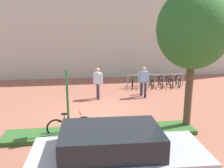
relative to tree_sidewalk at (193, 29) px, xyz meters
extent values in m
plane|color=#9E5B47|center=(-3.15, 2.19, -3.80)|extent=(60.00, 60.00, 0.00)
cube|color=beige|center=(-3.15, 10.61, 1.20)|extent=(28.00, 1.20, 10.00)
cube|color=#336028|center=(-3.36, -0.14, -3.72)|extent=(7.00, 1.10, 0.16)
cylinder|color=brown|center=(0.00, 0.00, -2.42)|extent=(0.28, 0.28, 2.76)
ellipsoid|color=#2D6628|center=(0.00, 0.00, 0.03)|extent=(2.65, 2.65, 2.92)
cylinder|color=#2D7238|center=(-4.55, -0.14, -2.55)|extent=(0.08, 0.08, 2.48)
cube|color=#198C33|center=(-4.55, -0.14, -1.59)|extent=(0.07, 0.36, 0.52)
cube|color=white|center=(-4.55, -0.14, -1.59)|extent=(0.07, 0.30, 0.44)
torus|color=black|center=(-5.02, -0.06, -3.47)|extent=(0.66, 0.15, 0.66)
torus|color=black|center=(-4.01, 0.08, -3.47)|extent=(0.66, 0.15, 0.66)
cylinder|color=red|center=(-4.52, 0.01, -3.25)|extent=(0.83, 0.15, 0.04)
cylinder|color=red|center=(-4.42, 0.03, -3.50)|extent=(0.60, 0.12, 0.44)
cylinder|color=red|center=(-4.70, -0.01, -3.13)|extent=(0.04, 0.04, 0.28)
cube|color=black|center=(-4.70, -0.01, -2.97)|extent=(0.21, 0.11, 0.05)
cylinder|color=red|center=(-4.13, 0.07, -2.99)|extent=(0.10, 0.42, 0.04)
cylinder|color=#99999E|center=(-1.00, 6.65, -3.40)|extent=(0.06, 0.06, 0.80)
cylinder|color=#99999E|center=(2.70, 6.58, -3.40)|extent=(0.06, 0.06, 0.80)
cylinder|color=#99999E|center=(0.85, 6.62, -3.00)|extent=(3.70, 0.13, 0.06)
torus|color=black|center=(-0.78, 6.18, -3.49)|extent=(0.17, 0.61, 0.61)
torus|color=black|center=(-0.60, 7.10, -3.49)|extent=(0.17, 0.61, 0.61)
cylinder|color=#1E7233|center=(-0.69, 6.64, -3.29)|extent=(0.18, 0.76, 0.03)
cylinder|color=#1E7233|center=(-0.67, 6.73, -3.52)|extent=(0.14, 0.55, 0.40)
cylinder|color=#1E7233|center=(-0.72, 6.47, -3.18)|extent=(0.03, 0.03, 0.26)
cube|color=black|center=(-0.72, 6.47, -3.03)|extent=(0.11, 0.19, 0.05)
cylinder|color=#1E7233|center=(-0.62, 6.99, -3.05)|extent=(0.39, 0.11, 0.04)
torus|color=black|center=(-0.16, 6.15, -3.49)|extent=(0.16, 0.61, 0.61)
torus|color=black|center=(0.01, 7.07, -3.49)|extent=(0.16, 0.61, 0.61)
cylinder|color=#194CA5|center=(-0.07, 6.61, -3.29)|extent=(0.17, 0.76, 0.03)
cylinder|color=#194CA5|center=(-0.06, 6.70, -3.52)|extent=(0.13, 0.55, 0.40)
cylinder|color=#194CA5|center=(-0.10, 6.44, -3.18)|extent=(0.03, 0.03, 0.26)
cube|color=black|center=(-0.10, 6.44, -3.03)|extent=(0.11, 0.19, 0.05)
cylinder|color=#194CA5|center=(-0.01, 6.96, -3.05)|extent=(0.39, 0.11, 0.04)
torus|color=black|center=(0.50, 6.15, -3.49)|extent=(0.11, 0.61, 0.61)
torus|color=black|center=(0.59, 7.09, -3.49)|extent=(0.11, 0.61, 0.61)
cylinder|color=#1E7233|center=(0.54, 6.62, -3.29)|extent=(0.10, 0.77, 0.03)
cylinder|color=#1E7233|center=(0.55, 6.71, -3.52)|extent=(0.08, 0.56, 0.40)
cylinder|color=#1E7233|center=(0.53, 6.45, -3.18)|extent=(0.03, 0.03, 0.26)
cube|color=black|center=(0.53, 6.45, -3.03)|extent=(0.09, 0.19, 0.05)
cylinder|color=#1E7233|center=(0.58, 6.97, -3.05)|extent=(0.39, 0.07, 0.04)
torus|color=black|center=(1.10, 6.10, -3.49)|extent=(0.13, 0.61, 0.61)
torus|color=black|center=(1.22, 7.03, -3.49)|extent=(0.13, 0.61, 0.61)
cylinder|color=#194CA5|center=(1.16, 6.57, -3.29)|extent=(0.13, 0.77, 0.03)
cylinder|color=#194CA5|center=(1.17, 6.66, -3.52)|extent=(0.10, 0.56, 0.40)
cylinder|color=#194CA5|center=(1.14, 6.40, -3.18)|extent=(0.03, 0.03, 0.26)
cube|color=black|center=(1.14, 6.40, -3.03)|extent=(0.10, 0.19, 0.05)
cylinder|color=#194CA5|center=(1.20, 6.92, -3.05)|extent=(0.39, 0.08, 0.04)
torus|color=black|center=(1.74, 6.10, -3.49)|extent=(0.10, 0.61, 0.61)
torus|color=black|center=(1.81, 7.04, -3.49)|extent=(0.10, 0.61, 0.61)
cylinder|color=black|center=(1.78, 6.57, -3.29)|extent=(0.09, 0.77, 0.03)
cylinder|color=black|center=(1.78, 6.66, -3.52)|extent=(0.07, 0.56, 0.40)
cylinder|color=black|center=(1.76, 6.40, -3.18)|extent=(0.03, 0.03, 0.26)
cube|color=black|center=(1.76, 6.40, -3.03)|extent=(0.09, 0.19, 0.05)
cylinder|color=black|center=(1.80, 6.92, -3.05)|extent=(0.39, 0.07, 0.04)
torus|color=black|center=(2.30, 6.17, -3.49)|extent=(0.17, 0.61, 0.61)
torus|color=black|center=(2.49, 7.09, -3.49)|extent=(0.17, 0.61, 0.61)
cylinder|color=silver|center=(2.39, 6.63, -3.29)|extent=(0.18, 0.76, 0.03)
cylinder|color=silver|center=(2.41, 6.72, -3.52)|extent=(0.14, 0.55, 0.40)
cylinder|color=silver|center=(2.36, 6.46, -3.18)|extent=(0.03, 0.03, 0.26)
cube|color=black|center=(2.36, 6.46, -3.03)|extent=(0.11, 0.19, 0.05)
cylinder|color=silver|center=(2.46, 6.98, -3.05)|extent=(0.39, 0.11, 0.04)
cylinder|color=#ADADB2|center=(-0.46, 4.99, -3.35)|extent=(0.16, 0.16, 0.90)
cylinder|color=#2D2D38|center=(-0.64, 4.59, -3.37)|extent=(0.14, 0.14, 0.85)
cylinder|color=#2D2D38|center=(-0.49, 4.26, -3.37)|extent=(0.14, 0.14, 0.85)
cube|color=#8CB2E5|center=(-0.57, 4.42, -2.64)|extent=(0.43, 0.29, 0.62)
cylinder|color=#8CB2E5|center=(-0.82, 4.45, -2.67)|extent=(0.09, 0.09, 0.59)
cylinder|color=#8CB2E5|center=(-0.31, 4.39, -2.67)|extent=(0.09, 0.09, 0.59)
sphere|color=tan|center=(-0.57, 4.42, -2.19)|extent=(0.22, 0.22, 0.22)
cylinder|color=#383342|center=(-3.10, 4.30, -3.37)|extent=(0.14, 0.14, 0.85)
cylinder|color=#383342|center=(-3.12, 4.56, -3.37)|extent=(0.14, 0.14, 0.85)
cube|color=silver|center=(-3.11, 4.43, -2.64)|extent=(0.46, 0.44, 0.62)
cylinder|color=silver|center=(-2.91, 4.26, -2.67)|extent=(0.09, 0.09, 0.59)
cylinder|color=silver|center=(-3.31, 4.60, -2.67)|extent=(0.09, 0.09, 0.59)
sphere|color=tan|center=(-3.11, 4.43, -2.19)|extent=(0.22, 0.22, 0.22)
cube|color=#B7B7BC|center=(-3.22, -3.15, -3.20)|extent=(4.36, 1.96, 0.76)
cube|color=#1E2328|center=(-3.42, -3.14, -2.54)|extent=(2.46, 1.67, 0.56)
cylinder|color=black|center=(-1.73, -2.30, -3.48)|extent=(0.65, 0.24, 0.64)
cylinder|color=black|center=(-4.65, -2.19, -3.48)|extent=(0.65, 0.24, 0.64)
camera|label=1|loc=(-4.14, -8.56, 0.15)|focal=39.52mm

